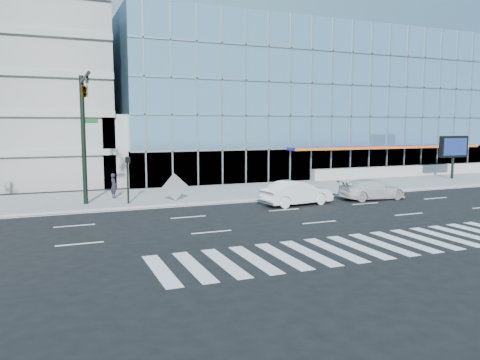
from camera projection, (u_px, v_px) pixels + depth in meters
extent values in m
plane|color=black|center=(284.00, 210.00, 28.32)|extent=(160.00, 160.00, 0.00)
cube|color=gray|center=(235.00, 192.00, 35.67)|extent=(120.00, 8.00, 0.15)
cube|color=#7AACCB|center=(287.00, 106.00, 56.65)|extent=(42.00, 26.00, 15.00)
cube|color=gray|center=(132.00, 149.00, 42.25)|extent=(6.00, 8.00, 6.00)
cube|color=gray|center=(439.00, 169.00, 47.98)|extent=(30.00, 0.80, 1.00)
cylinder|color=black|center=(84.00, 141.00, 29.20)|extent=(0.28, 0.28, 8.00)
cylinder|color=black|center=(85.00, 78.00, 26.22)|extent=(0.18, 5.60, 0.18)
imported|color=black|center=(87.00, 87.00, 25.00)|extent=(0.18, 0.22, 1.10)
imported|color=black|center=(84.00, 90.00, 27.02)|extent=(0.48, 2.24, 0.90)
cube|color=#0C591E|center=(90.00, 121.00, 29.24)|extent=(0.90, 0.05, 0.25)
cylinder|color=black|center=(128.00, 180.00, 29.51)|extent=(0.12, 0.12, 3.00)
cube|color=black|center=(128.00, 160.00, 29.23)|extent=(0.30, 0.25, 0.35)
cylinder|color=black|center=(452.00, 168.00, 43.86)|extent=(0.24, 0.24, 2.00)
cube|color=black|center=(454.00, 147.00, 43.63)|extent=(3.20, 0.40, 2.00)
cube|color=#0C193F|center=(455.00, 147.00, 43.43)|extent=(2.80, 0.02, 1.60)
imported|color=silver|center=(372.00, 189.00, 32.37)|extent=(4.86, 2.20, 1.38)
imported|color=silver|center=(297.00, 193.00, 29.98)|extent=(4.96, 2.29, 1.57)
imported|color=black|center=(114.00, 186.00, 31.97)|extent=(0.56, 0.71, 1.69)
cube|color=gray|center=(175.00, 187.00, 30.73)|extent=(1.84, 0.20, 1.84)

